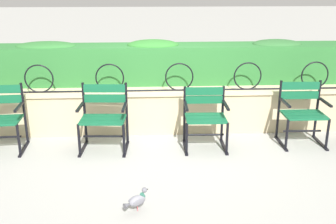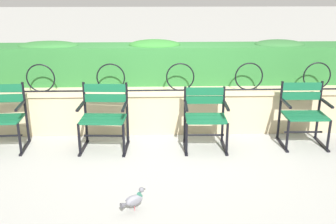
{
  "view_description": "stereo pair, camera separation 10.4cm",
  "coord_description": "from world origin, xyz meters",
  "px_view_note": "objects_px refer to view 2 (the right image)",
  "views": [
    {
      "loc": [
        -0.26,
        -4.93,
        2.23
      ],
      "look_at": [
        0.0,
        0.05,
        0.55
      ],
      "focal_mm": 42.15,
      "sensor_mm": 36.0,
      "label": 1
    },
    {
      "loc": [
        -0.16,
        -4.94,
        2.23
      ],
      "look_at": [
        0.0,
        0.05,
        0.55
      ],
      "focal_mm": 42.15,
      "sensor_mm": 36.0,
      "label": 2
    }
  ],
  "objects_px": {
    "park_chair_rightmost": "(303,112)",
    "park_chair_leftmost": "(2,115)",
    "park_chair_centre_left": "(104,115)",
    "pigeon_near_chairs": "(134,200)",
    "park_chair_centre_right": "(205,116)"
  },
  "relations": [
    {
      "from": "park_chair_rightmost",
      "to": "park_chair_leftmost",
      "type": "bearing_deg",
      "value": -179.83
    },
    {
      "from": "park_chair_centre_right",
      "to": "park_chair_rightmost",
      "type": "distance_m",
      "value": 1.39
    },
    {
      "from": "park_chair_centre_left",
      "to": "pigeon_near_chairs",
      "type": "xyz_separation_m",
      "value": [
        0.48,
        -1.61,
        -0.36
      ]
    },
    {
      "from": "pigeon_near_chairs",
      "to": "park_chair_rightmost",
      "type": "bearing_deg",
      "value": 35.81
    },
    {
      "from": "park_chair_leftmost",
      "to": "park_chair_centre_left",
      "type": "bearing_deg",
      "value": -1.55
    },
    {
      "from": "park_chair_rightmost",
      "to": "pigeon_near_chairs",
      "type": "xyz_separation_m",
      "value": [
        -2.3,
        -1.66,
        -0.36
      ]
    },
    {
      "from": "park_chair_centre_left",
      "to": "park_chair_rightmost",
      "type": "distance_m",
      "value": 2.78
    },
    {
      "from": "park_chair_rightmost",
      "to": "pigeon_near_chairs",
      "type": "height_order",
      "value": "park_chair_rightmost"
    },
    {
      "from": "park_chair_leftmost",
      "to": "pigeon_near_chairs",
      "type": "height_order",
      "value": "park_chair_leftmost"
    },
    {
      "from": "park_chair_centre_right",
      "to": "pigeon_near_chairs",
      "type": "bearing_deg",
      "value": -119.78
    },
    {
      "from": "park_chair_leftmost",
      "to": "park_chair_rightmost",
      "type": "height_order",
      "value": "park_chair_leftmost"
    },
    {
      "from": "park_chair_rightmost",
      "to": "pigeon_near_chairs",
      "type": "bearing_deg",
      "value": -144.19
    },
    {
      "from": "park_chair_leftmost",
      "to": "park_chair_centre_left",
      "type": "distance_m",
      "value": 1.4
    },
    {
      "from": "park_chair_centre_left",
      "to": "pigeon_near_chairs",
      "type": "height_order",
      "value": "park_chair_centre_left"
    },
    {
      "from": "park_chair_centre_left",
      "to": "park_chair_rightmost",
      "type": "height_order",
      "value": "park_chair_centre_left"
    }
  ]
}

